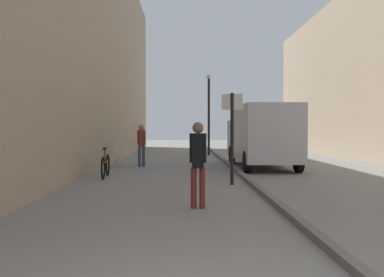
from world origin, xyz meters
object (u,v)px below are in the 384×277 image
object	(u,v)px
pedestrian_mid_block	(198,159)
bicycle_leaning	(106,166)
cafe_chair_near_window	(119,153)
street_sign_post	(232,130)
lamp_post	(209,109)
pedestrian_main_foreground	(141,142)
delivery_van	(262,135)

from	to	relation	value
pedestrian_mid_block	bicycle_leaning	xyz separation A→B (m)	(-2.84, 5.11, -0.62)
pedestrian_mid_block	cafe_chair_near_window	xyz separation A→B (m)	(-3.02, 8.96, -0.45)
pedestrian_mid_block	street_sign_post	size ratio (longest dim) A/B	0.67
lamp_post	bicycle_leaning	size ratio (longest dim) A/B	2.69
pedestrian_main_foreground	delivery_van	distance (m)	4.95
street_sign_post	bicycle_leaning	xyz separation A→B (m)	(-3.92, 1.76, -1.16)
delivery_van	lamp_post	xyz separation A→B (m)	(-1.71, 7.34, 1.39)
street_sign_post	pedestrian_main_foreground	bearing A→B (deg)	-45.79
pedestrian_main_foreground	pedestrian_mid_block	distance (m)	8.92
pedestrian_main_foreground	bicycle_leaning	size ratio (longest dim) A/B	1.00
pedestrian_mid_block	cafe_chair_near_window	distance (m)	9.47
pedestrian_mid_block	bicycle_leaning	bearing A→B (deg)	-55.06
pedestrian_main_foreground	pedestrian_mid_block	world-z (taller)	pedestrian_main_foreground
delivery_van	cafe_chair_near_window	world-z (taller)	delivery_van
street_sign_post	lamp_post	bearing A→B (deg)	-76.57
delivery_van	street_sign_post	xyz separation A→B (m)	(-1.80, -4.99, 0.21)
pedestrian_mid_block	cafe_chair_near_window	size ratio (longest dim) A/B	1.84
delivery_van	cafe_chair_near_window	bearing A→B (deg)	172.84
delivery_van	lamp_post	world-z (taller)	lamp_post
street_sign_post	cafe_chair_near_window	xyz separation A→B (m)	(-4.10, 5.62, -1.00)
bicycle_leaning	cafe_chair_near_window	size ratio (longest dim) A/B	1.88
street_sign_post	cafe_chair_near_window	size ratio (longest dim) A/B	2.77
pedestrian_mid_block	cafe_chair_near_window	world-z (taller)	pedestrian_mid_block
lamp_post	bicycle_leaning	distance (m)	11.54
pedestrian_mid_block	delivery_van	size ratio (longest dim) A/B	0.31
pedestrian_mid_block	street_sign_post	distance (m)	3.56
pedestrian_main_foreground	delivery_van	size ratio (longest dim) A/B	0.32
delivery_van	street_sign_post	bearing A→B (deg)	-110.96
pedestrian_main_foreground	pedestrian_mid_block	size ratio (longest dim) A/B	1.02
street_sign_post	cafe_chair_near_window	distance (m)	7.03
delivery_van	pedestrian_mid_block	bearing A→B (deg)	-110.17
delivery_van	bicycle_leaning	distance (m)	6.64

